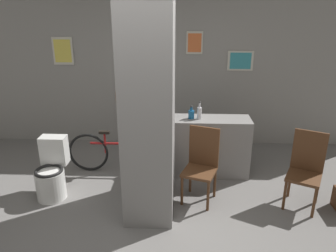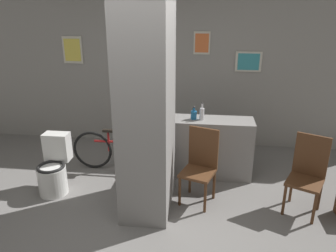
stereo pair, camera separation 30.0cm
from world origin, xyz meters
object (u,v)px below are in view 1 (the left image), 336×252
(toilet, at_px, (52,173))
(chair_near_pillar, at_px, (201,163))
(bottle_tall, at_px, (199,112))
(chair_by_doorway, at_px, (306,167))
(bicycle, at_px, (123,152))

(toilet, relative_size, chair_near_pillar, 0.80)
(bottle_tall, bearing_deg, chair_by_doorway, -30.10)
(bicycle, xyz_separation_m, bottle_tall, (1.15, -0.00, 0.66))
(toilet, distance_m, bottle_tall, 2.22)
(bottle_tall, bearing_deg, bicycle, 179.81)
(bicycle, distance_m, bottle_tall, 1.33)
(chair_near_pillar, xyz_separation_m, bottle_tall, (-0.01, 0.69, 0.46))
(toilet, distance_m, chair_by_doorway, 3.33)
(chair_by_doorway, xyz_separation_m, bottle_tall, (-1.33, 0.77, 0.46))
(chair_near_pillar, xyz_separation_m, bicycle, (-1.16, 0.69, -0.20))
(bicycle, relative_size, bottle_tall, 6.42)
(toilet, xyz_separation_m, chair_by_doorway, (3.32, -0.06, 0.20))
(toilet, bearing_deg, bottle_tall, 19.63)
(toilet, relative_size, bicycle, 0.46)
(toilet, bearing_deg, chair_near_pillar, 0.65)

